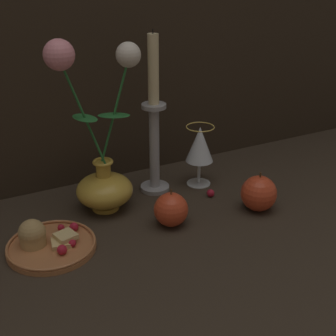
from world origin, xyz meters
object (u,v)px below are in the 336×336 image
wine_glass (200,146)px  apple_beside_vase (259,193)px  plate_with_pastries (47,242)px  apple_near_glass (171,210)px  candlestick (154,126)px  vase (102,162)px

wine_glass → apple_beside_vase: wine_glass is taller
plate_with_pastries → apple_near_glass: size_ratio=2.05×
wine_glass → candlestick: candlestick is taller
plate_with_pastries → candlestick: size_ratio=0.46×
wine_glass → apple_beside_vase: size_ratio=1.65×
plate_with_pastries → apple_beside_vase: (0.47, -0.06, 0.02)m
candlestick → apple_near_glass: 0.21m
plate_with_pastries → wine_glass: (0.42, 0.11, 0.09)m
plate_with_pastries → candlestick: 0.36m
apple_near_glass → wine_glass: bearing=42.7°
vase → apple_beside_vase: vase is taller
candlestick → apple_near_glass: bearing=-104.0°
apple_beside_vase → plate_with_pastries: bearing=172.2°
vase → candlestick: size_ratio=1.01×
apple_beside_vase → wine_glass: bearing=107.0°
candlestick → plate_with_pastries: bearing=-156.1°
plate_with_pastries → apple_beside_vase: 0.48m
apple_beside_vase → apple_near_glass: 0.21m
vase → plate_with_pastries: 0.21m
plate_with_pastries → candlestick: candlestick is taller
plate_with_pastries → candlestick: bearing=23.9°
plate_with_pastries → wine_glass: size_ratio=1.14×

